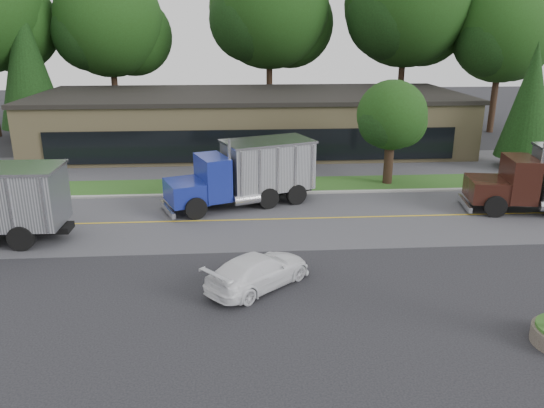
{
  "coord_description": "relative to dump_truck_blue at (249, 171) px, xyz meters",
  "views": [
    {
      "loc": [
        0.85,
        -15.6,
        8.97
      ],
      "look_at": [
        2.33,
        6.01,
        1.8
      ],
      "focal_mm": 35.0,
      "sensor_mm": 36.0,
      "label": 1
    }
  ],
  "objects": [
    {
      "name": "center_line",
      "position": [
        -1.49,
        -2.58,
        -1.8
      ],
      "size": [
        60.0,
        0.12,
        0.01
      ],
      "primitive_type": "cube",
      "color": "gold",
      "rests_on": "ground"
    },
    {
      "name": "evergreen_left",
      "position": [
        -17.49,
        18.42,
        4.64
      ],
      "size": [
        5.16,
        5.16,
        11.73
      ],
      "color": "#382619",
      "rests_on": "ground"
    },
    {
      "name": "road",
      "position": [
        -1.49,
        -2.58,
        -1.8
      ],
      "size": [
        60.0,
        8.0,
        0.02
      ],
      "primitive_type": "cube",
      "color": "#5C5C61",
      "rests_on": "ground"
    },
    {
      "name": "tree_far_e",
      "position": [
        22.65,
        19.53,
        6.48
      ],
      "size": [
        9.1,
        8.56,
        12.98
      ],
      "color": "#382619",
      "rests_on": "ground"
    },
    {
      "name": "far_parking",
      "position": [
        -1.49,
        8.42,
        -1.8
      ],
      "size": [
        60.0,
        7.0,
        0.02
      ],
      "primitive_type": "cube",
      "color": "#5C5C61",
      "rests_on": "ground"
    },
    {
      "name": "rally_car",
      "position": [
        0.07,
        -9.69,
        -1.18
      ],
      "size": [
        4.38,
        4.19,
        1.25
      ],
      "primitive_type": "imported",
      "rotation": [
        0.0,
        0.0,
        2.3
      ],
      "color": "white",
      "rests_on": "ground"
    },
    {
      "name": "tree_far_d",
      "position": [
        14.69,
        21.56,
        8.74
      ],
      "size": [
        11.58,
        10.89,
        16.51
      ],
      "color": "#382619",
      "rests_on": "ground"
    },
    {
      "name": "tree_verge",
      "position": [
        8.58,
        3.47,
        2.15
      ],
      "size": [
        4.36,
        4.1,
        6.21
      ],
      "color": "#382619",
      "rests_on": "ground"
    },
    {
      "name": "evergreen_right",
      "position": [
        18.51,
        6.42,
        2.75
      ],
      "size": [
        3.65,
        3.65,
        8.3
      ],
      "color": "#382619",
      "rests_on": "ground"
    },
    {
      "name": "grass_verge",
      "position": [
        -1.49,
        3.42,
        -1.8
      ],
      "size": [
        60.0,
        3.4,
        0.03
      ],
      "primitive_type": "cube",
      "color": "#23591E",
      "rests_on": "ground"
    },
    {
      "name": "dump_truck_blue",
      "position": [
        0.0,
        0.0,
        0.0
      ],
      "size": [
        8.18,
        5.07,
        3.36
      ],
      "rotation": [
        0.0,
        0.0,
        3.5
      ],
      "color": "black",
      "rests_on": "ground"
    },
    {
      "name": "tree_far_b",
      "position": [
        -11.34,
        22.54,
        7.26
      ],
      "size": [
        9.95,
        9.37,
        14.2
      ],
      "color": "#382619",
      "rests_on": "ground"
    },
    {
      "name": "strip_mall",
      "position": [
        0.51,
        14.42,
        0.2
      ],
      "size": [
        32.0,
        12.0,
        4.0
      ],
      "primitive_type": "cube",
      "color": "tan",
      "rests_on": "ground"
    },
    {
      "name": "ground",
      "position": [
        -1.49,
        -11.58,
        -1.8
      ],
      "size": [
        140.0,
        140.0,
        0.0
      ],
      "primitive_type": "plane",
      "color": "#313136",
      "rests_on": "ground"
    },
    {
      "name": "tree_far_c",
      "position": [
        2.68,
        22.56,
        8.43
      ],
      "size": [
        11.23,
        10.57,
        16.03
      ],
      "color": "#382619",
      "rests_on": "ground"
    },
    {
      "name": "curb",
      "position": [
        -1.49,
        1.62,
        -1.8
      ],
      "size": [
        60.0,
        0.3,
        0.12
      ],
      "primitive_type": "cube",
      "color": "#9E9E99",
      "rests_on": "ground"
    }
  ]
}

